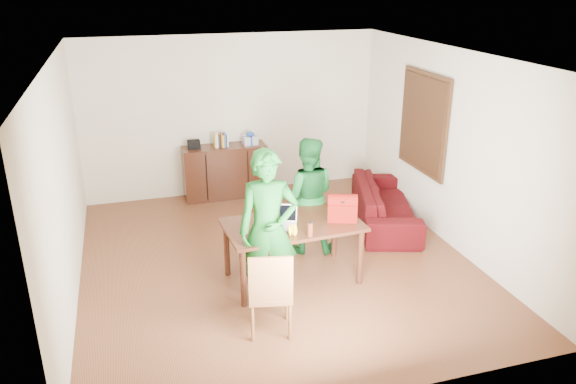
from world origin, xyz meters
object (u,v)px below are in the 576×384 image
object	(u,v)px
sofa	(385,203)
person_far	(307,195)
chair	(270,308)
person_near	(268,230)
laptop	(283,223)
table	(293,230)
red_bag	(342,210)
bottle	(310,229)

from	to	relation	value
sofa	person_far	bearing A→B (deg)	127.54
chair	person_far	bearing A→B (deg)	72.20
person_near	person_far	distance (m)	1.43
laptop	sofa	world-z (taller)	laptop
chair	person_far	size ratio (longest dim) A/B	0.61
chair	laptop	bearing A→B (deg)	78.14
chair	laptop	size ratio (longest dim) A/B	2.60
table	person_near	bearing A→B (deg)	-138.47
person_near	sofa	xyz separation A→B (m)	(2.29, 1.68, -0.62)
red_bag	table	bearing A→B (deg)	-167.27
chair	laptop	distance (m)	1.15
person_near	red_bag	bearing A→B (deg)	27.92
table	red_bag	xyz separation A→B (m)	(0.61, -0.08, 0.23)
bottle	red_bag	size ratio (longest dim) A/B	0.52
person_far	chair	bearing A→B (deg)	79.06
person_far	laptop	size ratio (longest dim) A/B	4.23
table	laptop	world-z (taller)	laptop
chair	laptop	xyz separation A→B (m)	(0.41, 0.94, 0.53)
person_near	table	bearing A→B (deg)	54.68
chair	laptop	world-z (taller)	laptop
laptop	bottle	xyz separation A→B (m)	(0.23, -0.34, 0.05)
red_bag	sofa	distance (m)	1.94
table	bottle	size ratio (longest dim) A/B	9.19
bottle	sofa	xyz separation A→B (m)	(1.79, 1.67, -0.56)
chair	bottle	world-z (taller)	chair
table	person_near	distance (m)	0.64
person_near	laptop	distance (m)	0.47
laptop	red_bag	size ratio (longest dim) A/B	1.07
person_near	laptop	size ratio (longest dim) A/B	4.87
person_near	person_far	bearing A→B (deg)	63.55
bottle	table	bearing A→B (deg)	102.70
table	bottle	bearing A→B (deg)	-80.70
red_bag	chair	bearing A→B (deg)	-121.76
laptop	sofa	size ratio (longest dim) A/B	0.18
person_near	bottle	distance (m)	0.51
chair	person_near	bearing A→B (deg)	88.39
person_near	sofa	distance (m)	2.91
chair	person_far	world-z (taller)	person_far
person_far	bottle	xyz separation A→B (m)	(-0.34, -1.13, 0.06)
sofa	laptop	bearing A→B (deg)	140.54
person_near	bottle	size ratio (longest dim) A/B	10.06
bottle	red_bag	distance (m)	0.61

